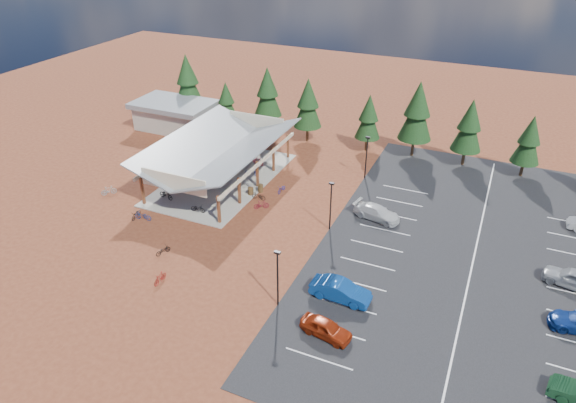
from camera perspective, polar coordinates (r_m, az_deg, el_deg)
The scene contains 38 objects.
ground at distance 50.48m, azimuth -1.49°, elevation -2.96°, with size 140.00×140.00×0.00m, color #592717.
asphalt_lot at distance 49.47m, azimuth 19.97°, elevation -5.76°, with size 27.00×44.00×0.04m, color black.
concrete_pad at distance 59.97m, azimuth -7.30°, elevation 2.54°, with size 10.60×18.60×0.10m, color gray.
bike_pavilion at distance 58.35m, azimuth -7.54°, elevation 5.83°, with size 11.65×19.40×4.97m.
outbuilding at distance 74.82m, azimuth -12.48°, elevation 9.40°, with size 11.00×7.00×3.90m.
lamp_post_0 at distance 39.64m, azimuth -1.17°, elevation -8.13°, with size 0.50×0.25×5.14m.
lamp_post_1 at distance 48.90m, azimuth 4.77°, elevation -0.15°, with size 0.50×0.25×5.14m.
lamp_post_2 at distance 59.16m, azimuth 8.72°, elevation 5.19°, with size 0.50×0.25×5.14m.
trash_bin_0 at distance 56.09m, azimuth -4.16°, elevation 1.13°, with size 0.60×0.60×0.90m, color #49331A.
trash_bin_1 at distance 56.65m, azimuth -3.08°, elevation 1.48°, with size 0.60×0.60×0.90m, color #49331A.
pine_0 at distance 77.18m, azimuth -11.11°, elevation 13.13°, with size 4.07×4.07×9.48m.
pine_1 at distance 72.93m, azimuth -6.87°, elevation 11.08°, with size 2.88×2.88×6.70m.
pine_2 at distance 71.59m, azimuth -2.29°, elevation 12.04°, with size 3.82×3.82×8.90m.
pine_3 at distance 67.88m, azimuth 2.24°, elevation 10.85°, with size 3.68×3.68×8.56m.
pine_4 at distance 65.87m, azimuth 8.95°, elevation 9.25°, with size 3.19×3.19×7.43m.
pine_5 at distance 65.02m, azimuth 14.18°, elevation 9.70°, with size 4.14×4.14×9.64m.
pine_6 at distance 64.53m, azimuth 19.50°, elevation 7.96°, with size 3.58×3.58×8.33m.
pine_7 at distance 64.40m, azimuth 25.23°, elevation 6.22°, with size 3.20×3.20×7.45m.
bike_0 at distance 56.55m, azimuth -13.40°, elevation 0.75°, with size 0.67×1.91×1.00m, color black.
bike_1 at distance 58.45m, azimuth -11.24°, elevation 2.05°, with size 0.49×1.75×1.05m, color #9B9CA3.
bike_2 at distance 62.26m, azimuth -6.85°, elevation 4.18°, with size 0.62×1.78×0.94m, color navy.
bike_3 at distance 66.62m, azimuth -7.06°, elevation 5.94°, with size 0.43×1.52×0.92m, color maroon.
bike_4 at distance 53.47m, azimuth -9.99°, elevation -0.75°, with size 0.55×1.59×0.84m, color black.
bike_5 at distance 57.85m, azimuth -4.68°, elevation 2.16°, with size 0.41×1.47×0.88m, color gray.
bike_6 at distance 60.07m, azimuth -4.06°, elevation 3.28°, with size 0.57×1.65×0.87m, color navy.
bike_7 at distance 62.58m, azimuth -3.36°, elevation 4.53°, with size 0.47×1.68×1.01m, color maroon.
bike_8 at distance 54.05m, azimuth -16.52°, elevation -1.37°, with size 0.58×1.65×0.87m, color black.
bike_9 at distance 59.36m, azimuth -19.30°, elevation 1.16°, with size 0.47×1.66×0.99m, color gray.
bike_10 at distance 53.50m, azimuth -15.82°, elevation -1.55°, with size 0.64×1.82×0.96m, color navy.
bike_11 at distance 44.64m, azimuth -14.02°, elevation -8.22°, with size 0.45×1.61×0.97m, color maroon.
bike_12 at distance 48.01m, azimuth -13.71°, elevation -5.29°, with size 0.53×1.51×0.79m, color black.
bike_14 at distance 56.56m, azimuth -0.71°, elevation 1.42°, with size 0.54×1.54×0.81m, color navy.
bike_15 at distance 53.46m, azimuth -2.98°, elevation -0.34°, with size 0.46×1.61×0.97m, color maroon.
bike_16 at distance 55.17m, azimuth -3.28°, elevation 0.60°, with size 0.56×1.61×0.85m, color black.
car_0 at distance 38.65m, azimuth 4.25°, elevation -13.86°, with size 1.59×3.95×1.35m, color maroon.
car_1 at distance 41.69m, azimuth 5.84°, elevation -9.82°, with size 1.72×4.92×1.62m, color navy.
car_3 at distance 52.31m, azimuth 9.85°, elevation -1.21°, with size 1.95×4.80×1.39m, color silver.
car_8 at distance 48.78m, azimuth 29.12°, elevation -7.45°, with size 1.88×4.67×1.59m, color #989B9F.
Camera 1 is at (18.38, -38.19, 27.41)m, focal length 32.00 mm.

